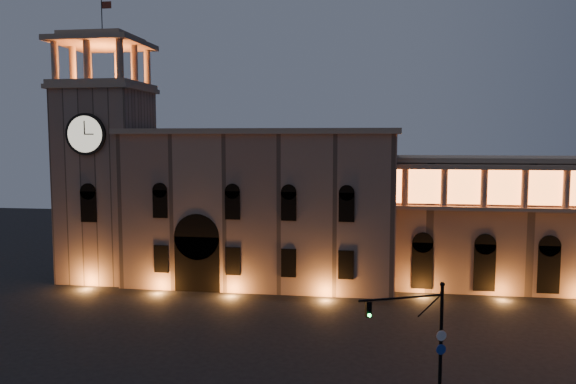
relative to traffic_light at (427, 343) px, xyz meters
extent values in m
plane|color=black|center=(-13.88, 7.40, -4.14)|extent=(160.00, 160.00, 0.00)
cube|color=#866858|center=(-15.88, 29.40, 4.36)|extent=(30.00, 12.00, 17.00)
cube|color=gray|center=(-15.88, 29.40, 13.16)|extent=(30.80, 12.80, 0.60)
cube|color=black|center=(-21.88, 24.00, -1.14)|extent=(5.00, 1.40, 6.00)
cylinder|color=black|center=(-21.88, 24.00, 1.86)|extent=(5.00, 1.40, 5.00)
cube|color=orange|center=(-21.88, 23.80, -1.34)|extent=(4.20, 0.20, 5.00)
cube|color=#866858|center=(-34.38, 28.40, 6.86)|extent=(9.00, 9.00, 22.00)
cube|color=gray|center=(-34.38, 28.40, 18.11)|extent=(9.80, 9.80, 0.50)
cylinder|color=black|center=(-34.38, 23.72, 12.86)|extent=(4.60, 0.35, 4.60)
cylinder|color=beige|center=(-34.38, 23.58, 12.86)|extent=(4.00, 0.12, 4.00)
cube|color=gray|center=(-34.38, 28.40, 18.61)|extent=(9.40, 9.40, 0.50)
cube|color=orange|center=(-34.38, 28.40, 18.91)|extent=(6.80, 6.80, 0.15)
cylinder|color=gray|center=(-38.18, 24.60, 20.96)|extent=(0.76, 0.76, 4.20)
cylinder|color=gray|center=(-34.38, 24.60, 20.96)|extent=(0.76, 0.76, 4.20)
cylinder|color=gray|center=(-30.58, 24.60, 20.96)|extent=(0.76, 0.76, 4.20)
cylinder|color=gray|center=(-38.18, 32.20, 20.96)|extent=(0.76, 0.76, 4.20)
cylinder|color=gray|center=(-34.38, 32.20, 20.96)|extent=(0.76, 0.76, 4.20)
cylinder|color=gray|center=(-30.58, 32.20, 20.96)|extent=(0.76, 0.76, 4.20)
cylinder|color=gray|center=(-38.18, 28.40, 20.96)|extent=(0.76, 0.76, 4.20)
cylinder|color=gray|center=(-30.58, 28.40, 20.96)|extent=(0.76, 0.76, 4.20)
cube|color=gray|center=(-34.38, 28.40, 23.36)|extent=(9.80, 9.80, 0.60)
cube|color=gray|center=(-34.38, 28.40, 23.96)|extent=(7.50, 7.50, 0.60)
cylinder|color=black|center=(-34.38, 28.40, 26.26)|extent=(0.10, 0.10, 4.00)
plane|color=maroon|center=(-33.78, 28.40, 27.66)|extent=(1.20, 0.00, 1.20)
cube|color=#816352|center=(18.12, 31.40, 2.86)|extent=(40.00, 10.00, 14.00)
cube|color=gray|center=(18.12, 31.40, 10.11)|extent=(40.60, 10.60, 0.50)
cylinder|color=gray|center=(0.12, 25.90, 7.36)|extent=(0.70, 0.70, 4.00)
cylinder|color=gray|center=(4.12, 25.90, 7.36)|extent=(0.70, 0.70, 4.00)
cylinder|color=gray|center=(8.12, 25.90, 7.36)|extent=(0.70, 0.70, 4.00)
cylinder|color=gray|center=(12.12, 25.90, 7.36)|extent=(0.70, 0.70, 4.00)
cylinder|color=gray|center=(16.12, 25.90, 7.36)|extent=(0.70, 0.70, 4.00)
cylinder|color=black|center=(0.89, 0.37, -0.33)|extent=(0.22, 0.22, 7.62)
sphere|color=black|center=(0.89, 0.37, 3.59)|extent=(0.30, 0.30, 0.30)
cylinder|color=black|center=(-1.63, -0.66, 2.94)|extent=(5.09, 2.18, 0.13)
cube|color=black|center=(-3.54, -1.44, 2.39)|extent=(0.42, 0.41, 0.93)
cylinder|color=#0CE53F|center=(-3.48, -1.60, 2.09)|extent=(0.21, 0.15, 0.20)
cylinder|color=silver|center=(0.90, 0.21, 0.43)|extent=(0.62, 0.29, 0.65)
cylinder|color=navy|center=(0.90, 0.21, -0.44)|extent=(0.62, 0.29, 0.65)
camera|label=1|loc=(-3.56, -33.97, 12.44)|focal=35.00mm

